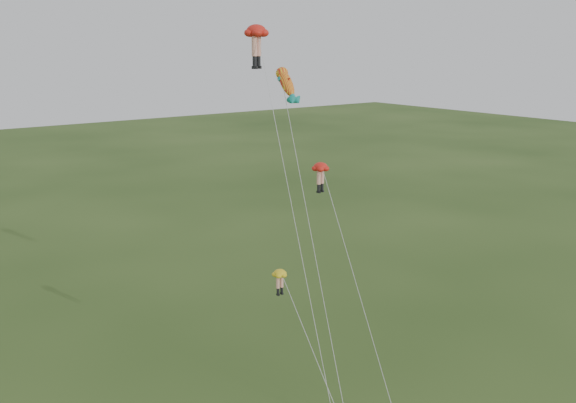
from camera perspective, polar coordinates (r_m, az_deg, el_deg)
legs_kite_red_high at (r=43.68m, az=-2.77°, el=14.33°), size 4.17×13.07×22.54m
legs_kite_red_mid at (r=43.57m, az=3.05°, el=2.43°), size 3.94×11.67×13.45m
legs_kite_yellow at (r=38.79m, az=-0.49°, el=-7.13°), size 1.01×6.27×8.10m
fish_kite at (r=44.12m, az=-0.14°, el=10.38°), size 4.62×12.39×19.97m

